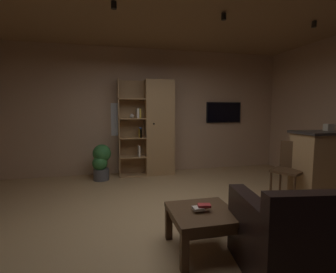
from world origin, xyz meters
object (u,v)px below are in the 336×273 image
bookshelf_cabinet (155,128)px  table_book_1 (198,208)px  tissue_box (329,127)px  wall_mounted_tv (224,112)px  coffee_table (203,219)px  table_book_0 (203,206)px  potted_floor_plant (101,161)px  dining_chair (290,166)px  table_book_2 (204,205)px

bookshelf_cabinet → table_book_1: size_ratio=20.66×
tissue_box → wall_mounted_tv: size_ratio=0.14×
coffee_table → table_book_1: 0.13m
bookshelf_cabinet → coffee_table: size_ratio=3.12×
table_book_0 → coffee_table: bearing=-114.6°
tissue_box → wall_mounted_tv: 2.45m
table_book_0 → potted_floor_plant: bearing=111.3°
table_book_0 → dining_chair: (1.88, 1.02, 0.11)m
coffee_table → potted_floor_plant: bearing=110.2°
dining_chair → wall_mounted_tv: (-0.08, 2.25, 0.84)m
bookshelf_cabinet → table_book_2: (-0.10, -3.16, -0.56)m
table_book_2 → dining_chair: 2.21m
bookshelf_cabinet → coffee_table: 3.22m
coffee_table → dining_chair: size_ratio=0.72×
bookshelf_cabinet → table_book_1: (-0.16, -3.15, -0.58)m
coffee_table → dining_chair: (1.92, 1.10, 0.20)m
bookshelf_cabinet → coffee_table: bearing=-92.0°
potted_floor_plant → bookshelf_cabinet: bearing=11.2°
table_book_2 → dining_chair: (1.91, 1.11, 0.06)m
bookshelf_cabinet → table_book_0: 3.12m
bookshelf_cabinet → table_book_2: 3.21m
coffee_table → table_book_2: size_ratio=5.29×
potted_floor_plant → wall_mounted_tv: 3.10m
bookshelf_cabinet → tissue_box: (2.45, -2.12, 0.12)m
potted_floor_plant → coffee_table: bearing=-69.8°
coffee_table → table_book_1: bearing=-164.0°
coffee_table → potted_floor_plant: size_ratio=0.91×
dining_chair → table_book_1: bearing=-150.6°
table_book_0 → dining_chair: 2.14m
table_book_0 → potted_floor_plant: 3.04m
tissue_box → table_book_0: size_ratio=1.00×
coffee_table → potted_floor_plant: (-1.07, 2.91, 0.06)m
table_book_1 → potted_floor_plant: bearing=109.1°
tissue_box → wall_mounted_tv: wall_mounted_tv is taller
dining_chair → potted_floor_plant: (-2.99, 1.81, -0.14)m
table_book_1 → coffee_table: bearing=16.0°
dining_chair → table_book_0: bearing=-151.6°
bookshelf_cabinet → table_book_0: (-0.07, -3.06, -0.61)m
tissue_box → dining_chair: tissue_box is taller
potted_floor_plant → wall_mounted_tv: wall_mounted_tv is taller
potted_floor_plant → wall_mounted_tv: (2.91, 0.44, 0.98)m
tissue_box → table_book_2: tissue_box is taller
coffee_table → table_book_0: bearing=65.4°
bookshelf_cabinet → dining_chair: bookshelf_cabinet is taller
table_book_1 → table_book_2: size_ratio=0.80×
wall_mounted_tv → tissue_box: bearing=-73.1°
tissue_box → potted_floor_plant: tissue_box is taller
table_book_2 → coffee_table: bearing=112.7°
dining_chair → table_book_2: bearing=-149.8°
tissue_box → table_book_2: 2.83m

